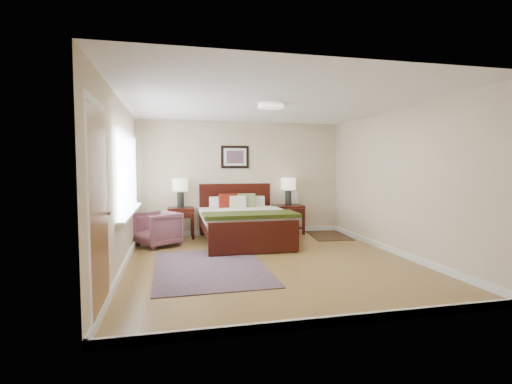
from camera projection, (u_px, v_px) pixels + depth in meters
floor at (270, 261)px, 5.94m from camera, size 5.00×5.00×0.00m
back_wall at (242, 178)px, 8.29m from camera, size 4.50×0.04×2.50m
front_wall at (340, 195)px, 3.42m from camera, size 4.50×0.04×2.50m
left_wall at (121, 185)px, 5.36m from camera, size 0.04×5.00×2.50m
right_wall at (397, 182)px, 6.35m from camera, size 0.04×5.00×2.50m
ceiling at (271, 103)px, 5.77m from camera, size 4.50×5.00×0.02m
window at (130, 175)px, 6.05m from camera, size 0.11×2.72×1.32m
door at (99, 211)px, 3.68m from camera, size 0.06×1.00×2.18m
ceil_fixture at (271, 105)px, 5.77m from camera, size 0.44×0.44×0.08m
bed at (243, 217)px, 7.32m from camera, size 1.71×2.06×1.11m
wall_art at (235, 157)px, 8.19m from camera, size 0.62×0.05×0.50m
nightstand_left at (181, 214)px, 7.80m from camera, size 0.54×0.49×0.64m
nightstand_right at (288, 216)px, 8.34m from camera, size 0.65×0.48×0.64m
lamp_left at (180, 187)px, 7.78m from camera, size 0.33×0.33×0.61m
lamp_right at (288, 186)px, 8.30m from camera, size 0.33×0.33×0.61m
armchair at (158, 229)px, 7.01m from camera, size 0.98×0.97×0.65m
rug_persian at (210, 268)px, 5.53m from camera, size 1.65×2.31×0.01m
rug_navy at (329, 235)px, 8.09m from camera, size 0.91×1.25×0.01m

